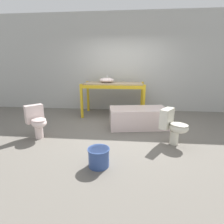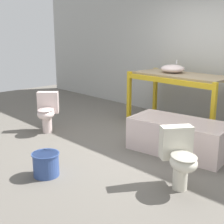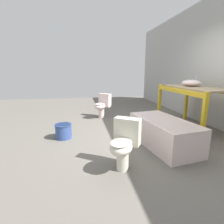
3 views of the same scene
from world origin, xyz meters
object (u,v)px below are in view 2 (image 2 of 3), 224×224
(bucket_white, at_px, (46,164))
(bathtub_main, at_px, (178,134))
(toilet_near, at_px, (47,110))
(sink_basin, at_px, (173,69))
(toilet_far, at_px, (180,156))

(bucket_white, bearing_deg, bathtub_main, 69.36)
(toilet_near, xyz_separation_m, bucket_white, (1.53, -1.00, -0.24))
(bathtub_main, distance_m, toilet_near, 2.40)
(sink_basin, distance_m, toilet_far, 2.68)
(toilet_near, height_order, bucket_white, toilet_near)
(sink_basin, xyz_separation_m, toilet_far, (1.60, -2.03, -0.70))
(toilet_far, distance_m, bucket_white, 1.67)
(sink_basin, height_order, toilet_near, sink_basin)
(bucket_white, bearing_deg, toilet_near, 146.87)
(sink_basin, relative_size, toilet_near, 0.64)
(bathtub_main, distance_m, bucket_white, 2.01)
(bathtub_main, height_order, toilet_far, toilet_far)
(bucket_white, bearing_deg, sink_basin, 94.74)
(toilet_far, bearing_deg, bucket_white, 159.75)
(sink_basin, xyz_separation_m, bucket_white, (0.25, -2.99, -0.94))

